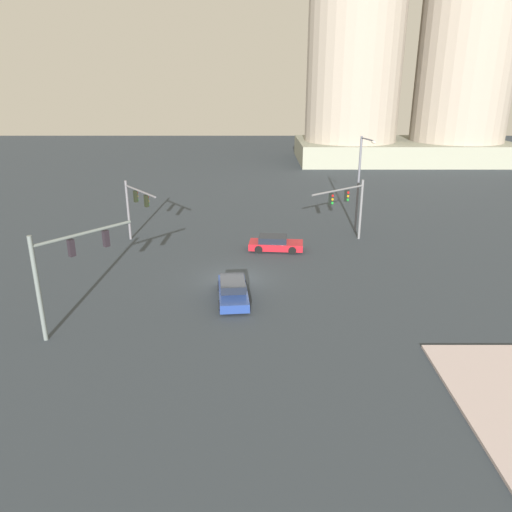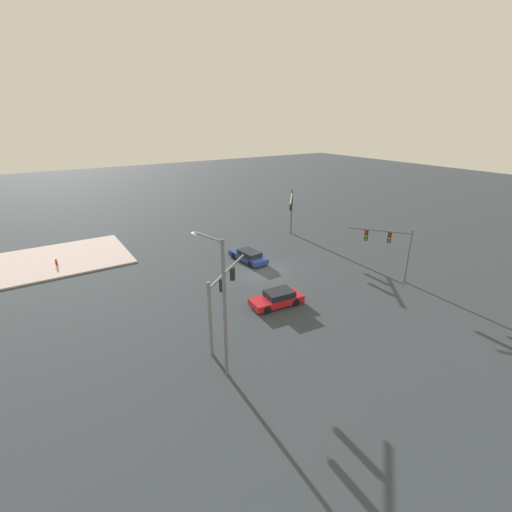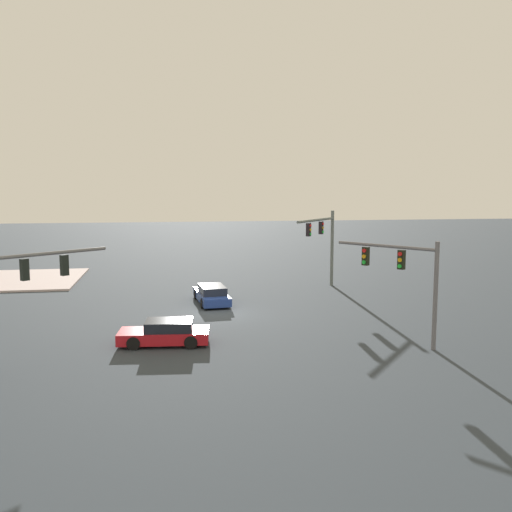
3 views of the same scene
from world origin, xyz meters
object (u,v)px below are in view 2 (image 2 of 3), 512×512
traffic_signal_cross_street (391,243)px  traffic_signal_near_corner (220,293)px  sedan_car_waiting_far (248,256)px  streetlamp_curved_arm (221,299)px  fire_hydrant_on_curb (56,262)px  traffic_signal_opposite_side (291,207)px  sedan_car_approaching (277,298)px

traffic_signal_cross_street → traffic_signal_near_corner: bearing=53.8°
traffic_signal_cross_street → sedan_car_waiting_far: bearing=0.4°
traffic_signal_near_corner → streetlamp_curved_arm: (1.48, 3.00, 1.34)m
fire_hydrant_on_curb → traffic_signal_cross_street: bearing=141.7°
sedan_car_waiting_far → fire_hydrant_on_curb: (17.45, -9.46, -0.09)m
traffic_signal_opposite_side → fire_hydrant_on_curb: bearing=-61.6°
traffic_signal_opposite_side → sedan_car_waiting_far: (8.84, 4.02, -3.43)m
streetlamp_curved_arm → sedan_car_waiting_far: (-10.68, -14.44, -4.41)m
fire_hydrant_on_curb → sedan_car_approaching: bearing=127.3°
traffic_signal_opposite_side → sedan_car_waiting_far: traffic_signal_opposite_side is taller
traffic_signal_cross_street → fire_hydrant_on_curb: 33.31m
streetlamp_curved_arm → sedan_car_waiting_far: 18.50m
traffic_signal_cross_street → fire_hydrant_on_curb: size_ratio=7.29×
sedan_car_approaching → fire_hydrant_on_curb: size_ratio=6.37×
fire_hydrant_on_curb → sedan_car_waiting_far: bearing=151.5°
traffic_signal_cross_street → fire_hydrant_on_curb: (26.01, -20.57, -3.15)m
fire_hydrant_on_curb → traffic_signal_opposite_side: bearing=168.3°
traffic_signal_opposite_side → sedan_car_waiting_far: 10.30m
traffic_signal_opposite_side → streetlamp_curved_arm: 26.89m
traffic_signal_near_corner → traffic_signal_cross_street: 17.77m
streetlamp_curved_arm → sedan_car_approaching: (-7.64, -5.02, -4.41)m
traffic_signal_opposite_side → fire_hydrant_on_curb: traffic_signal_opposite_side is taller
traffic_signal_near_corner → sedan_car_approaching: size_ratio=1.16×
streetlamp_curved_arm → sedan_car_waiting_far: bearing=-49.5°
streetlamp_curved_arm → sedan_car_waiting_far: size_ratio=1.72×
traffic_signal_near_corner → traffic_signal_opposite_side: size_ratio=0.89×
traffic_signal_near_corner → streetlamp_curved_arm: size_ratio=0.61×
streetlamp_curved_arm → sedan_car_waiting_far: streetlamp_curved_arm is taller
traffic_signal_near_corner → sedan_car_waiting_far: traffic_signal_near_corner is taller
sedan_car_waiting_far → fire_hydrant_on_curb: bearing=56.3°
traffic_signal_cross_street → sedan_car_approaching: 12.12m
traffic_signal_cross_street → sedan_car_approaching: bearing=44.5°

